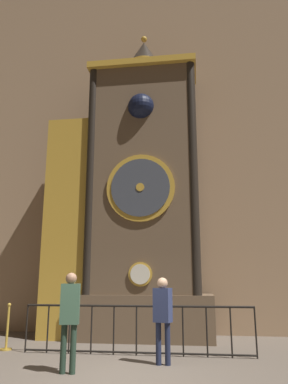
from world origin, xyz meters
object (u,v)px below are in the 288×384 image
Objects in this scene: stanchion_post at (7,334)px; visitor_near at (70,312)px; clock_tower at (129,198)px; visitor_far at (163,311)px.

visitor_near is at bearing -42.40° from stanchion_post.
clock_tower reaches higher than visitor_far.
clock_tower is at bearing 37.53° from stanchion_post.
clock_tower is 5.00m from visitor_near.
clock_tower is 4.49m from visitor_far.
visitor_near is 1.63× the size of stanchion_post.
visitor_far reaches higher than stanchion_post.
clock_tower is at bearing 72.14° from visitor_near.
visitor_near is 3.08m from stanchion_post.
clock_tower reaches higher than stanchion_post.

